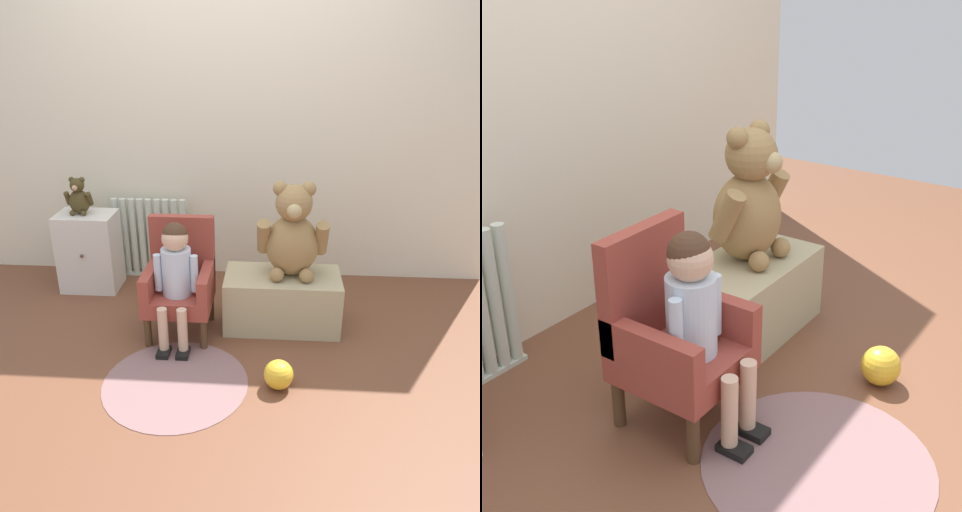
{
  "view_description": "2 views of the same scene",
  "coord_description": "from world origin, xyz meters",
  "views": [
    {
      "loc": [
        0.35,
        -2.18,
        1.65
      ],
      "look_at": [
        0.16,
        0.46,
        0.5
      ],
      "focal_mm": 35.0,
      "sensor_mm": 36.0,
      "label": 1
    },
    {
      "loc": [
        -1.64,
        -0.77,
        1.46
      ],
      "look_at": [
        0.04,
        0.41,
        0.54
      ],
      "focal_mm": 45.0,
      "sensor_mm": 36.0,
      "label": 2
    }
  ],
  "objects": [
    {
      "name": "large_teddy_bear",
      "position": [
        0.46,
        0.57,
        0.59
      ],
      "size": [
        0.42,
        0.29,
        0.57
      ],
      "color": "#987647",
      "rests_on": "low_bench"
    },
    {
      "name": "floor_rug",
      "position": [
        -0.14,
        -0.09,
        0.0
      ],
      "size": [
        0.76,
        0.76,
        0.01
      ],
      "primitive_type": "cylinder",
      "color": "#825E5E",
      "rests_on": "ground_plane"
    },
    {
      "name": "radiator",
      "position": [
        -0.55,
        1.19,
        0.3
      ],
      "size": [
        0.56,
        0.05,
        0.6
      ],
      "color": "silver",
      "rests_on": "ground_plane"
    },
    {
      "name": "toy_ball",
      "position": [
        0.4,
        -0.08,
        0.08
      ],
      "size": [
        0.15,
        0.15,
        0.15
      ],
      "primitive_type": "sphere",
      "color": "gold",
      "rests_on": "ground_plane"
    },
    {
      "name": "small_teddy_bear",
      "position": [
        -0.97,
        0.97,
        0.67
      ],
      "size": [
        0.18,
        0.13,
        0.25
      ],
      "color": "#41371B",
      "rests_on": "small_dresser"
    },
    {
      "name": "child_figure",
      "position": [
        -0.2,
        0.34,
        0.47
      ],
      "size": [
        0.25,
        0.35,
        0.72
      ],
      "color": "silver",
      "rests_on": "ground_plane"
    },
    {
      "name": "ground_plane",
      "position": [
        0.0,
        0.0,
        0.0
      ],
      "size": [
        6.0,
        6.0,
        0.0
      ],
      "primitive_type": "plane",
      "color": "brown"
    },
    {
      "name": "low_bench",
      "position": [
        0.41,
        0.54,
        0.17
      ],
      "size": [
        0.7,
        0.37,
        0.34
      ],
      "primitive_type": "cube",
      "color": "tan",
      "rests_on": "ground_plane"
    },
    {
      "name": "back_wall",
      "position": [
        0.0,
        1.31,
        1.2
      ],
      "size": [
        3.8,
        0.05,
        2.4
      ],
      "primitive_type": "cube",
      "color": "beige",
      "rests_on": "ground_plane"
    },
    {
      "name": "child_armchair",
      "position": [
        -0.2,
        0.45,
        0.33
      ],
      "size": [
        0.39,
        0.39,
        0.69
      ],
      "color": "#953C30",
      "rests_on": "ground_plane"
    },
    {
      "name": "small_dresser",
      "position": [
        -0.94,
        0.97,
        0.28
      ],
      "size": [
        0.4,
        0.3,
        0.55
      ],
      "color": "silver",
      "rests_on": "ground_plane"
    }
  ]
}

